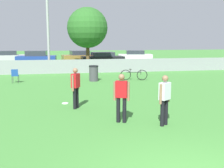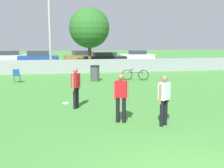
# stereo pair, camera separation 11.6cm
# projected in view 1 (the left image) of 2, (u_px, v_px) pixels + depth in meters

# --- Properties ---
(fence_backline) EXTENTS (24.92, 0.07, 1.21)m
(fence_backline) POSITION_uv_depth(u_px,v_px,m) (92.00, 66.00, 22.63)
(fence_backline) COLOR gray
(fence_backline) RESTS_ON ground_plane
(light_pole) EXTENTS (0.90, 0.36, 9.57)m
(light_pole) POSITION_uv_depth(u_px,v_px,m) (47.00, 2.00, 22.14)
(light_pole) COLOR #9E9EA3
(light_pole) RESTS_ON ground_plane
(tree_near_pole) EXTENTS (3.72, 3.72, 5.59)m
(tree_near_pole) POSITION_uv_depth(u_px,v_px,m) (87.00, 28.00, 25.72)
(tree_near_pole) COLOR brown
(tree_near_pole) RESTS_ON ground_plane
(player_thrower_red) EXTENTS (0.51, 0.34, 1.63)m
(player_thrower_red) POSITION_uv_depth(u_px,v_px,m) (121.00, 95.00, 9.19)
(player_thrower_red) COLOR black
(player_thrower_red) RESTS_ON ground_plane
(player_receiver_white) EXTENTS (0.45, 0.40, 1.63)m
(player_receiver_white) POSITION_uv_depth(u_px,v_px,m) (165.00, 97.00, 8.87)
(player_receiver_white) COLOR black
(player_receiver_white) RESTS_ON ground_plane
(player_defender_red) EXTENTS (0.38, 0.47, 1.63)m
(player_defender_red) POSITION_uv_depth(u_px,v_px,m) (76.00, 85.00, 11.05)
(player_defender_red) COLOR black
(player_defender_red) RESTS_ON ground_plane
(frisbee_disc) EXTENTS (0.28, 0.28, 0.03)m
(frisbee_disc) POSITION_uv_depth(u_px,v_px,m) (65.00, 103.00, 12.03)
(frisbee_disc) COLOR white
(frisbee_disc) RESTS_ON ground_plane
(folding_chair_sideline) EXTENTS (0.40, 0.41, 0.87)m
(folding_chair_sideline) POSITION_uv_depth(u_px,v_px,m) (15.00, 75.00, 17.51)
(folding_chair_sideline) COLOR #333338
(folding_chair_sideline) RESTS_ON ground_plane
(bicycle_sideline) EXTENTS (1.75, 0.55, 0.75)m
(bicycle_sideline) POSITION_uv_depth(u_px,v_px,m) (134.00, 75.00, 18.71)
(bicycle_sideline) COLOR black
(bicycle_sideline) RESTS_ON ground_plane
(trash_bin) EXTENTS (0.61, 0.61, 1.02)m
(trash_bin) POSITION_uv_depth(u_px,v_px,m) (94.00, 73.00, 18.27)
(trash_bin) COLOR #3F3F44
(trash_bin) RESTS_ON ground_plane
(parked_car_silver) EXTENTS (4.22, 2.25, 1.33)m
(parked_car_silver) POSITION_uv_depth(u_px,v_px,m) (7.00, 57.00, 32.72)
(parked_car_silver) COLOR black
(parked_car_silver) RESTS_ON ground_plane
(parked_car_blue) EXTENTS (4.18, 2.09, 1.47)m
(parked_car_blue) POSITION_uv_depth(u_px,v_px,m) (36.00, 58.00, 29.85)
(parked_car_blue) COLOR black
(parked_car_blue) RESTS_ON ground_plane
(parked_car_tan) EXTENTS (4.18, 2.43, 1.38)m
(parked_car_tan) POSITION_uv_depth(u_px,v_px,m) (80.00, 57.00, 32.21)
(parked_car_tan) COLOR black
(parked_car_tan) RESTS_ON ground_plane
(parked_car_dark) EXTENTS (4.67, 2.15, 1.29)m
(parked_car_dark) POSITION_uv_depth(u_px,v_px,m) (103.00, 58.00, 30.42)
(parked_car_dark) COLOR black
(parked_car_dark) RESTS_ON ground_plane
(parked_car_white) EXTENTS (4.30, 2.25, 1.30)m
(parked_car_white) POSITION_uv_depth(u_px,v_px,m) (135.00, 56.00, 34.51)
(parked_car_white) COLOR black
(parked_car_white) RESTS_ON ground_plane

